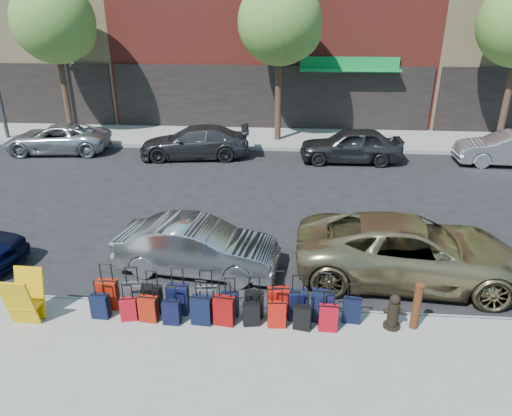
# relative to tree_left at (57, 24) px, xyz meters

# --- Properties ---
(ground) EXTENTS (120.00, 120.00, 0.00)m
(ground) POSITION_rel_tree_left_xyz_m (9.86, -9.50, -5.41)
(ground) COLOR black
(ground) RESTS_ON ground
(sidewalk_near) EXTENTS (60.00, 4.00, 0.15)m
(sidewalk_near) POSITION_rel_tree_left_xyz_m (9.86, -16.00, -5.34)
(sidewalk_near) COLOR gray
(sidewalk_near) RESTS_ON ground
(sidewalk_far) EXTENTS (60.00, 4.00, 0.15)m
(sidewalk_far) POSITION_rel_tree_left_xyz_m (9.86, 0.50, -5.34)
(sidewalk_far) COLOR gray
(sidewalk_far) RESTS_ON ground
(curb_near) EXTENTS (60.00, 0.08, 0.15)m
(curb_near) POSITION_rel_tree_left_xyz_m (9.86, -13.98, -5.34)
(curb_near) COLOR gray
(curb_near) RESTS_ON ground
(curb_far) EXTENTS (60.00, 0.08, 0.15)m
(curb_far) POSITION_rel_tree_left_xyz_m (9.86, -1.52, -5.34)
(curb_far) COLOR gray
(curb_far) RESTS_ON ground
(tree_left) EXTENTS (3.80, 3.80, 7.27)m
(tree_left) POSITION_rel_tree_left_xyz_m (0.00, 0.00, 0.00)
(tree_left) COLOR black
(tree_left) RESTS_ON sidewalk_far
(tree_center) EXTENTS (3.80, 3.80, 7.27)m
(tree_center) POSITION_rel_tree_left_xyz_m (10.50, 0.00, 0.00)
(tree_center) COLOR black
(tree_center) RESTS_ON sidewalk_far
(suitcase_front_0) EXTENTS (0.43, 0.24, 1.04)m
(suitcase_front_0) POSITION_rel_tree_left_xyz_m (7.32, -14.26, -4.94)
(suitcase_front_0) COLOR #971B09
(suitcase_front_0) RESTS_ON sidewalk_near
(suitcase_front_1) EXTENTS (0.44, 0.28, 1.01)m
(suitcase_front_1) POSITION_rel_tree_left_xyz_m (7.88, -14.29, -4.95)
(suitcase_front_1) COLOR #37373B
(suitcase_front_1) RESTS_ON sidewalk_near
(suitcase_front_2) EXTENTS (0.41, 0.24, 0.95)m
(suitcase_front_2) POSITION_rel_tree_left_xyz_m (8.29, -14.31, -4.96)
(suitcase_front_2) COLOR black
(suitcase_front_2) RESTS_ON sidewalk_near
(suitcase_front_3) EXTENTS (0.43, 0.24, 1.04)m
(suitcase_front_3) POSITION_rel_tree_left_xyz_m (8.83, -14.31, -4.94)
(suitcase_front_3) COLOR black
(suitcase_front_3) RESTS_ON sidewalk_near
(suitcase_front_4) EXTENTS (0.45, 0.29, 1.02)m
(suitcase_front_4) POSITION_rel_tree_left_xyz_m (9.43, -14.32, -4.94)
(suitcase_front_4) COLOR #404146
(suitcase_front_4) RESTS_ON sidewalk_near
(suitcase_front_5) EXTENTS (0.36, 0.21, 0.86)m
(suitcase_front_5) POSITION_rel_tree_left_xyz_m (9.91, -14.31, -4.99)
(suitcase_front_5) COLOR black
(suitcase_front_5) RESTS_ON sidewalk_near
(suitcase_front_6) EXTENTS (0.38, 0.21, 0.91)m
(suitcase_front_6) POSITION_rel_tree_left_xyz_m (10.41, -14.32, -4.98)
(suitcase_front_6) COLOR black
(suitcase_front_6) RESTS_ON sidewalk_near
(suitcase_front_7) EXTENTS (0.46, 0.30, 1.03)m
(suitcase_front_7) POSITION_rel_tree_left_xyz_m (10.90, -14.26, -4.94)
(suitcase_front_7) COLOR #AA100A
(suitcase_front_7) RESTS_ON sidewalk_near
(suitcase_front_8) EXTENTS (0.44, 0.29, 0.98)m
(suitcase_front_8) POSITION_rel_tree_left_xyz_m (11.30, -14.28, -4.96)
(suitcase_front_8) COLOR black
(suitcase_front_8) RESTS_ON sidewalk_near
(suitcase_front_9) EXTENTS (0.48, 0.32, 1.08)m
(suitcase_front_9) POSITION_rel_tree_left_xyz_m (11.79, -14.33, -4.92)
(suitcase_front_9) COLOR black
(suitcase_front_9) RESTS_ON sidewalk_near
(suitcase_front_10) EXTENTS (0.37, 0.23, 0.86)m
(suitcase_front_10) POSITION_rel_tree_left_xyz_m (12.38, -14.32, -4.99)
(suitcase_front_10) COLOR black
(suitcase_front_10) RESTS_ON sidewalk_near
(suitcase_back_0) EXTENTS (0.36, 0.22, 0.84)m
(suitcase_back_0) POSITION_rel_tree_left_xyz_m (7.28, -14.59, -5.00)
(suitcase_back_0) COLOR black
(suitcase_back_0) RESTS_ON sidewalk_near
(suitcase_back_1) EXTENTS (0.35, 0.25, 0.78)m
(suitcase_back_1) POSITION_rel_tree_left_xyz_m (7.89, -14.62, -5.02)
(suitcase_back_1) COLOR #A80A16
(suitcase_back_1) RESTS_ON sidewalk_near
(suitcase_back_2) EXTENTS (0.38, 0.25, 0.87)m
(suitcase_back_2) POSITION_rel_tree_left_xyz_m (8.30, -14.62, -4.99)
(suitcase_back_2) COLOR maroon
(suitcase_back_2) RESTS_ON sidewalk_near
(suitcase_back_3) EXTENTS (0.35, 0.21, 0.83)m
(suitcase_back_3) POSITION_rel_tree_left_xyz_m (8.78, -14.67, -5.00)
(suitcase_back_3) COLOR black
(suitcase_back_3) RESTS_ON sidewalk_near
(suitcase_back_4) EXTENTS (0.42, 0.26, 0.95)m
(suitcase_back_4) POSITION_rel_tree_left_xyz_m (9.38, -14.61, -4.96)
(suitcase_back_4) COLOR black
(suitcase_back_4) RESTS_ON sidewalk_near
(suitcase_back_5) EXTENTS (0.43, 0.29, 0.96)m
(suitcase_back_5) POSITION_rel_tree_left_xyz_m (9.84, -14.59, -4.96)
(suitcase_back_5) COLOR maroon
(suitcase_back_5) RESTS_ON sidewalk_near
(suitcase_back_6) EXTENTS (0.36, 0.24, 0.79)m
(suitcase_back_6) POSITION_rel_tree_left_xyz_m (10.38, -14.58, -5.01)
(suitcase_back_6) COLOR black
(suitcase_back_6) RESTS_ON sidewalk_near
(suitcase_back_7) EXTENTS (0.37, 0.23, 0.86)m
(suitcase_back_7) POSITION_rel_tree_left_xyz_m (10.88, -14.59, -4.99)
(suitcase_back_7) COLOR #B1130B
(suitcase_back_7) RESTS_ON sidewalk_near
(suitcase_back_8) EXTENTS (0.37, 0.26, 0.82)m
(suitcase_back_8) POSITION_rel_tree_left_xyz_m (11.39, -14.63, -5.01)
(suitcase_back_8) COLOR black
(suitcase_back_8) RESTS_ON sidewalk_near
(suitcase_back_9) EXTENTS (0.37, 0.22, 0.86)m
(suitcase_back_9) POSITION_rel_tree_left_xyz_m (11.89, -14.62, -4.99)
(suitcase_back_9) COLOR #A00A18
(suitcase_back_9) RESTS_ON sidewalk_near
(fire_hydrant) EXTENTS (0.37, 0.34, 0.75)m
(fire_hydrant) POSITION_rel_tree_left_xyz_m (13.17, -14.44, -4.92)
(fire_hydrant) COLOR black
(fire_hydrant) RESTS_ON sidewalk_near
(bollard) EXTENTS (0.18, 0.18, 0.99)m
(bollard) POSITION_rel_tree_left_xyz_m (13.60, -14.42, -4.75)
(bollard) COLOR #38190C
(bollard) RESTS_ON sidewalk_near
(display_rack) EXTENTS (0.61, 0.67, 1.07)m
(display_rack) POSITION_rel_tree_left_xyz_m (5.86, -14.82, -4.73)
(display_rack) COLOR #D39E0B
(display_rack) RESTS_ON sidewalk_near
(car_near_1) EXTENTS (4.08, 1.77, 1.31)m
(car_near_1) POSITION_rel_tree_left_xyz_m (8.85, -12.35, -4.76)
(car_near_1) COLOR #B5B7BC
(car_near_1) RESTS_ON ground
(car_near_2) EXTENTS (5.54, 2.84, 1.50)m
(car_near_2) POSITION_rel_tree_left_xyz_m (13.95, -12.30, -4.66)
(car_near_2) COLOR #95855B
(car_near_2) RESTS_ON ground
(car_far_0) EXTENTS (4.79, 2.55, 1.28)m
(car_far_0) POSITION_rel_tree_left_xyz_m (0.42, -2.57, -4.77)
(car_far_0) COLOR silver
(car_far_0) RESTS_ON ground
(car_far_1) EXTENTS (4.96, 2.51, 1.38)m
(car_far_1) POSITION_rel_tree_left_xyz_m (6.83, -2.87, -4.72)
(car_far_1) COLOR #353538
(car_far_1) RESTS_ON ground
(car_far_2) EXTENTS (4.33, 1.80, 1.46)m
(car_far_2) POSITION_rel_tree_left_xyz_m (13.58, -2.95, -4.68)
(car_far_2) COLOR #2E2E30
(car_far_2) RESTS_ON ground
(car_far_3) EXTENTS (4.31, 1.66, 1.40)m
(car_far_3) POSITION_rel_tree_left_xyz_m (20.11, -2.88, -4.71)
(car_far_3) COLOR silver
(car_far_3) RESTS_ON ground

